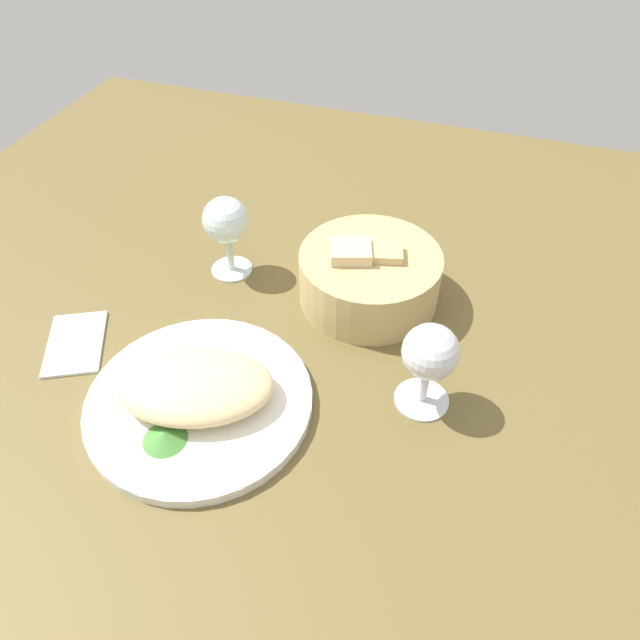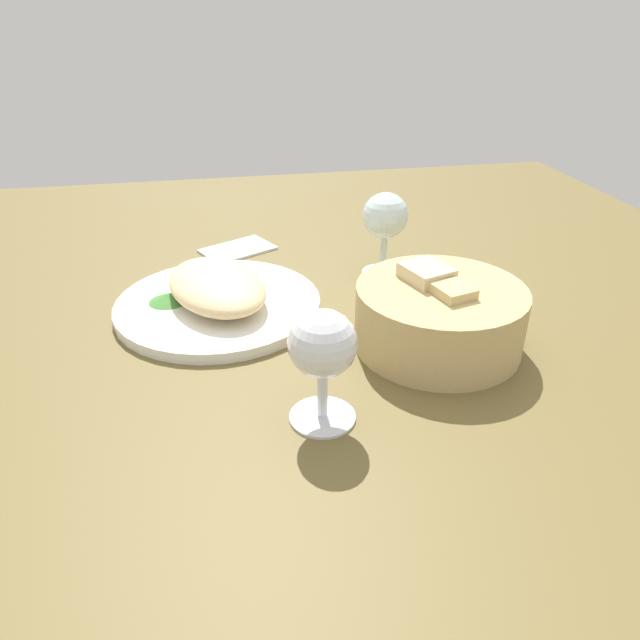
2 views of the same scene
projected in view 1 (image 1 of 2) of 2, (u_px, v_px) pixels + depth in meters
ground_plane at (282, 356)px, 76.47cm from camera, size 140.00×140.00×2.00cm
plate at (200, 402)px, 69.02cm from camera, size 26.49×26.49×1.40cm
omelette at (196, 387)px, 67.11cm from camera, size 20.43×16.39×4.10cm
lettuce_garnish at (164, 436)px, 64.00cm from camera, size 4.96×4.96×1.17cm
bread_basket at (369, 276)px, 80.47cm from camera, size 19.27×19.27×9.09cm
wine_glass_near at (430, 357)px, 64.67cm from camera, size 6.50×6.50×11.70cm
wine_glass_far at (226, 224)px, 81.84cm from camera, size 6.47×6.47×12.17cm
folded_napkin at (75, 342)px, 76.34cm from camera, size 11.23×12.98×0.80cm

